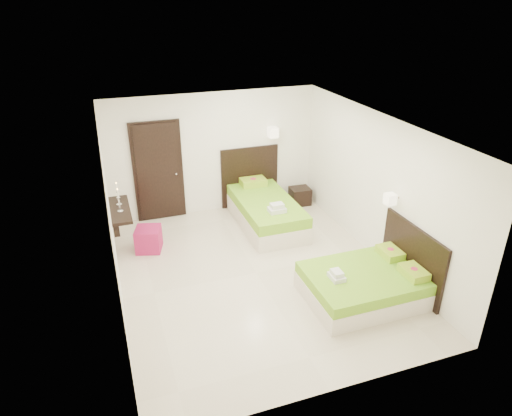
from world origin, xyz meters
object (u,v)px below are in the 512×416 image
object	(u,v)px
bed_double	(367,282)
ottoman	(149,239)
bed_single	(265,209)
nightstand	(300,196)

from	to	relation	value
bed_double	ottoman	distance (m)	4.05
bed_single	nightstand	distance (m)	1.27
bed_single	nightstand	size ratio (longest dim) A/B	4.99
bed_single	bed_double	xyz separation A→B (m)	(0.64, -2.96, -0.06)
nightstand	bed_double	bearing A→B (deg)	-94.62
bed_single	bed_double	world-z (taller)	bed_single
bed_single	nightstand	world-z (taller)	bed_single
bed_double	nightstand	world-z (taller)	bed_double
bed_single	ottoman	size ratio (longest dim) A/B	4.84
bed_single	ottoman	world-z (taller)	bed_single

